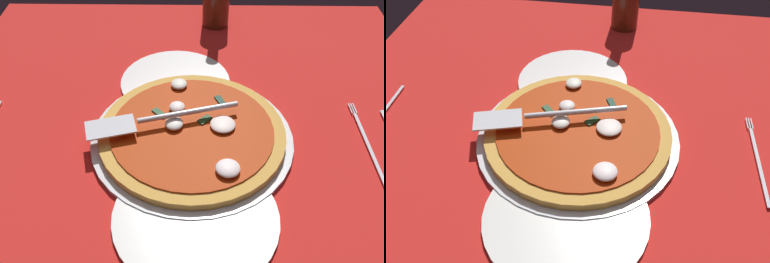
% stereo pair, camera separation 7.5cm
% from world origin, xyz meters
% --- Properties ---
extents(ground_plane, '(1.01, 1.01, 0.01)m').
position_xyz_m(ground_plane, '(0.00, 0.00, -0.00)').
color(ground_plane, red).
extents(checker_pattern, '(1.01, 1.01, 0.00)m').
position_xyz_m(checker_pattern, '(0.00, 0.00, 0.00)').
color(checker_pattern, silver).
rests_on(checker_pattern, ground_plane).
extents(pizza_pan, '(0.36, 0.36, 0.01)m').
position_xyz_m(pizza_pan, '(-0.02, -0.01, 0.01)').
color(pizza_pan, silver).
rests_on(pizza_pan, ground_plane).
extents(dinner_plate_left, '(0.25, 0.25, 0.01)m').
position_xyz_m(dinner_plate_left, '(-0.19, -0.02, 0.01)').
color(dinner_plate_left, white).
rests_on(dinner_plate_left, ground_plane).
extents(dinner_plate_right, '(0.23, 0.23, 0.01)m').
position_xyz_m(dinner_plate_right, '(0.15, 0.03, 0.01)').
color(dinner_plate_right, white).
rests_on(dinner_plate_right, ground_plane).
extents(pizza, '(0.33, 0.33, 0.03)m').
position_xyz_m(pizza, '(-0.02, -0.01, 0.02)').
color(pizza, gold).
rests_on(pizza, pizza_pan).
extents(pizza_server, '(0.10, 0.27, 0.01)m').
position_xyz_m(pizza_server, '(-0.02, 0.06, 0.05)').
color(pizza_server, silver).
rests_on(pizza_server, pizza).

